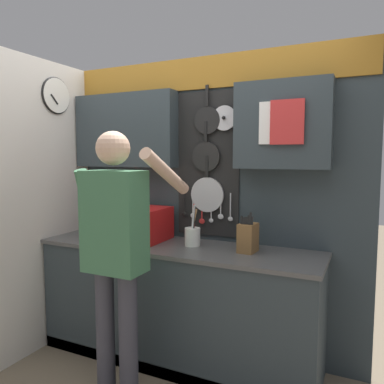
{
  "coord_description": "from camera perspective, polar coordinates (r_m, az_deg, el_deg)",
  "views": [
    {
      "loc": [
        1.29,
        -2.46,
        1.57
      ],
      "look_at": [
        0.04,
        0.19,
        1.29
      ],
      "focal_mm": 35.0,
      "sensor_mm": 36.0,
      "label": 1
    }
  ],
  "objects": [
    {
      "name": "back_wall_unit",
      "position": [
        3.02,
        -0.2,
        2.93
      ],
      "size": [
        2.73,
        0.23,
        2.34
      ],
      "color": "#2D383D",
      "rests_on": "ground_plane"
    },
    {
      "name": "knife_block",
      "position": [
        2.67,
        8.52,
        -6.84
      ],
      "size": [
        0.12,
        0.16,
        0.29
      ],
      "color": "brown",
      "rests_on": "base_cabinet_counter"
    },
    {
      "name": "base_cabinet_counter",
      "position": [
        2.99,
        -2.37,
        -16.58
      ],
      "size": [
        2.16,
        0.61,
        0.9
      ],
      "color": "#2D383D",
      "rests_on": "ground_plane"
    },
    {
      "name": "microwave",
      "position": [
        3.06,
        -8.44,
        -4.79
      ],
      "size": [
        0.47,
        0.4,
        0.26
      ],
      "color": "red",
      "rests_on": "base_cabinet_counter"
    },
    {
      "name": "person",
      "position": [
        2.42,
        -11.51,
        -7.48
      ],
      "size": [
        0.54,
        0.63,
        1.72
      ],
      "color": "#383842",
      "rests_on": "ground_plane"
    },
    {
      "name": "ground_plane",
      "position": [
        3.19,
        -2.32,
        -24.01
      ],
      "size": [
        14.0,
        14.0,
        0.0
      ],
      "primitive_type": "plane",
      "color": "#756651"
    },
    {
      "name": "side_wall",
      "position": [
        3.18,
        -23.9,
        -1.86
      ],
      "size": [
        0.07,
        1.6,
        2.34
      ],
      "color": "silver",
      "rests_on": "ground_plane"
    },
    {
      "name": "utensil_crock",
      "position": [
        2.82,
        0.09,
        -6.62
      ],
      "size": [
        0.12,
        0.12,
        0.32
      ],
      "color": "white",
      "rests_on": "base_cabinet_counter"
    }
  ]
}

